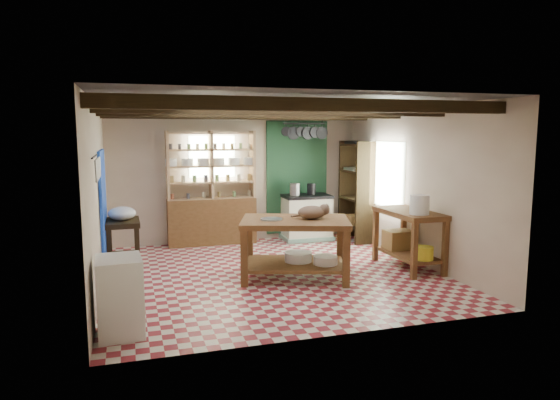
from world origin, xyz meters
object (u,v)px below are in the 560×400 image
object	(u,v)px
right_counter	(408,239)
cat	(312,212)
prep_table	(123,244)
work_table	(295,249)
white_cabinet	(120,296)
stove	(307,217)

from	to	relation	value
right_counter	cat	world-z (taller)	cat
right_counter	prep_table	bearing A→B (deg)	162.17
work_table	right_counter	xyz separation A→B (m)	(1.92, -0.01, 0.02)
prep_table	right_counter	world-z (taller)	right_counter
prep_table	white_cabinet	bearing A→B (deg)	-90.98
right_counter	cat	distance (m)	1.75
work_table	white_cabinet	bearing A→B (deg)	-131.28
work_table	right_counter	world-z (taller)	right_counter
stove	right_counter	xyz separation A→B (m)	(0.83, -2.49, 0.01)
prep_table	white_cabinet	distance (m)	2.81
stove	white_cabinet	distance (m)	5.31
stove	white_cabinet	world-z (taller)	stove
cat	white_cabinet	bearing A→B (deg)	-144.16
work_table	prep_table	world-z (taller)	work_table
prep_table	cat	xyz separation A→B (m)	(2.72, -1.39, 0.60)
right_counter	work_table	bearing A→B (deg)	179.15
work_table	white_cabinet	xyz separation A→B (m)	(-2.48, -1.45, -0.02)
right_counter	cat	size ratio (longest dim) A/B	3.01
white_cabinet	right_counter	xyz separation A→B (m)	(4.40, 1.44, 0.04)
right_counter	stove	bearing A→B (deg)	107.95
stove	cat	bearing A→B (deg)	-107.36
prep_table	white_cabinet	xyz separation A→B (m)	(-0.02, -2.81, 0.04)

